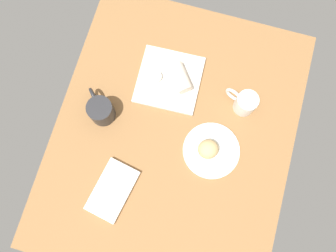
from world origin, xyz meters
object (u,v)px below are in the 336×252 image
(book_stack, at_px, (113,190))
(sauce_cup, at_px, (155,77))
(second_mug, at_px, (101,110))
(breakfast_wrap, at_px, (180,78))
(coffee_mug, at_px, (245,103))
(scone_pastry, at_px, (208,149))
(square_plate, at_px, (169,80))
(round_plate, at_px, (211,151))

(book_stack, bearing_deg, sauce_cup, 176.37)
(second_mug, bearing_deg, book_stack, 25.12)
(breakfast_wrap, bearing_deg, book_stack, 37.76)
(sauce_cup, relative_size, second_mug, 0.40)
(sauce_cup, xyz_separation_m, coffee_mug, (0.01, 0.36, 0.02))
(breakfast_wrap, bearing_deg, scone_pastry, 87.99)
(square_plate, bearing_deg, book_stack, -10.00)
(round_plate, bearing_deg, square_plate, -134.81)
(sauce_cup, distance_m, book_stack, 0.46)
(sauce_cup, bearing_deg, breakfast_wrap, 100.83)
(coffee_mug, bearing_deg, scone_pastry, -22.93)
(second_mug, bearing_deg, square_plate, 133.82)
(sauce_cup, bearing_deg, coffee_mug, 87.83)
(sauce_cup, bearing_deg, book_stack, -3.63)
(square_plate, relative_size, second_mug, 1.94)
(round_plate, bearing_deg, scone_pastry, -72.83)
(breakfast_wrap, distance_m, second_mug, 0.33)
(scone_pastry, xyz_separation_m, breakfast_wrap, (-0.24, -0.17, -0.00))
(scone_pastry, distance_m, breakfast_wrap, 0.29)
(scone_pastry, xyz_separation_m, square_plate, (-0.23, -0.21, -0.04))
(round_plate, bearing_deg, second_mug, -93.55)
(scone_pastry, bearing_deg, sauce_cup, -129.64)
(round_plate, bearing_deg, sauce_cup, -127.54)
(scone_pastry, height_order, second_mug, second_mug)
(coffee_mug, bearing_deg, round_plate, -19.77)
(round_plate, distance_m, sauce_cup, 0.36)
(breakfast_wrap, distance_m, book_stack, 0.49)
(second_mug, bearing_deg, round_plate, 86.45)
(round_plate, height_order, scone_pastry, scone_pastry)
(scone_pastry, bearing_deg, square_plate, -137.30)
(round_plate, relative_size, scone_pastry, 2.78)
(book_stack, distance_m, second_mug, 0.30)
(book_stack, bearing_deg, scone_pastry, 128.60)
(scone_pastry, height_order, book_stack, scone_pastry)
(book_stack, relative_size, coffee_mug, 1.79)
(sauce_cup, bearing_deg, square_plate, 100.83)
(breakfast_wrap, relative_size, second_mug, 0.91)
(scone_pastry, height_order, square_plate, scone_pastry)
(square_plate, height_order, coffee_mug, coffee_mug)
(coffee_mug, bearing_deg, sauce_cup, -92.17)
(square_plate, distance_m, sauce_cup, 0.06)
(coffee_mug, height_order, second_mug, second_mug)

